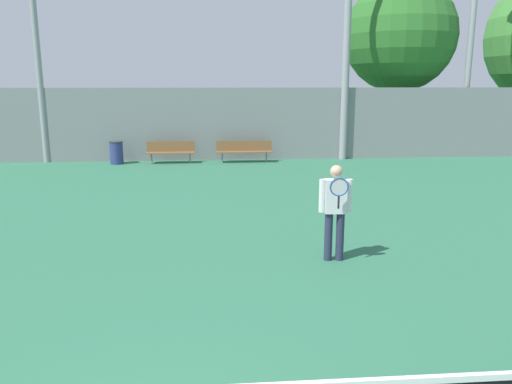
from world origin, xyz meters
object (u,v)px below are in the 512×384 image
at_px(tree_dark_dense, 400,36).
at_px(bench_courtside_near, 171,150).
at_px(tennis_player, 335,207).
at_px(light_pole_far_right, 348,2).
at_px(trash_bin, 116,153).
at_px(bench_courtside_far, 244,149).

bearing_deg(tree_dark_dense, bench_courtside_near, -163.74).
relative_size(tennis_player, tree_dark_dense, 0.23).
relative_size(tennis_player, bench_courtside_near, 0.92).
bearing_deg(light_pole_far_right, tennis_player, -105.09).
relative_size(bench_courtside_near, trash_bin, 2.11).
bearing_deg(bench_courtside_near, tree_dark_dense, 16.26).
relative_size(bench_courtside_near, bench_courtside_far, 0.85).
bearing_deg(trash_bin, light_pole_far_right, 3.50).
height_order(bench_courtside_far, tree_dark_dense, tree_dark_dense).
bearing_deg(bench_courtside_far, bench_courtside_near, -179.99).
bearing_deg(bench_courtside_far, trash_bin, -179.46).
distance_m(tennis_player, bench_courtside_far, 11.09).
height_order(trash_bin, tree_dark_dense, tree_dark_dense).
bearing_deg(light_pole_far_right, trash_bin, -176.50).
distance_m(tennis_player, bench_courtside_near, 11.66).
xyz_separation_m(bench_courtside_far, tree_dark_dense, (6.99, 2.86, 4.50)).
height_order(bench_courtside_near, trash_bin, trash_bin).
relative_size(bench_courtside_near, light_pole_far_right, 0.17).
height_order(tennis_player, bench_courtside_near, tennis_player).
bearing_deg(tree_dark_dense, light_pole_far_right, -141.49).
bearing_deg(tennis_player, bench_courtside_near, 111.86).
xyz_separation_m(bench_courtside_near, bench_courtside_far, (2.82, 0.00, 0.00)).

